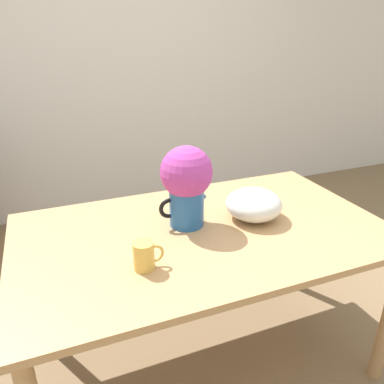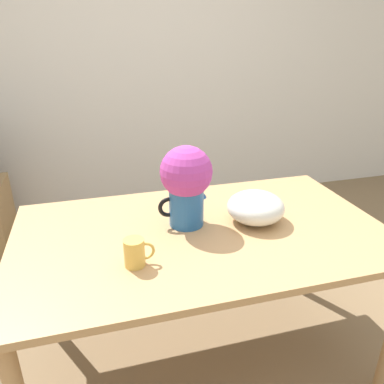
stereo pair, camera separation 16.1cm
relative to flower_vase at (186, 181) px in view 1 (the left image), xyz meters
name	(u,v)px [view 1 (the left image)]	position (x,y,z in m)	size (l,w,h in m)	color
ground_plane	(224,374)	(0.11, -0.21, -0.95)	(12.00, 12.00, 0.00)	#7F6647
wall_back	(117,61)	(0.11, 1.88, 0.35)	(8.00, 0.05, 2.60)	silver
table	(203,246)	(0.05, -0.07, -0.29)	(1.59, 0.93, 0.74)	tan
flower_vase	(186,181)	(0.00, 0.00, 0.00)	(0.24, 0.22, 0.36)	#235B9E
coffee_mug	(145,256)	(-0.26, -0.26, -0.15)	(0.11, 0.08, 0.11)	gold
white_bowl	(254,204)	(0.30, -0.06, -0.14)	(0.26, 0.26, 0.14)	silver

